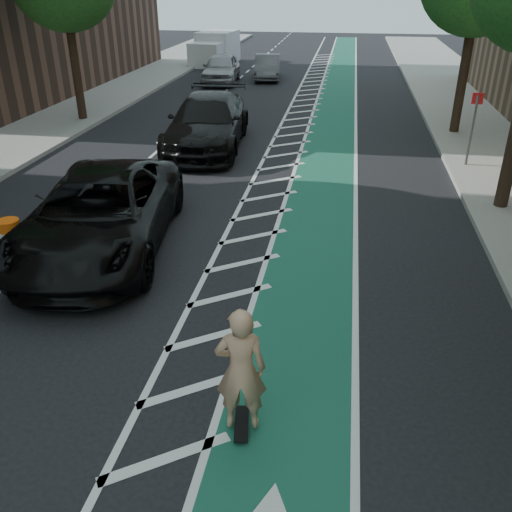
% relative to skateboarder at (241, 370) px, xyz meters
% --- Properties ---
extents(ground, '(120.00, 120.00, 0.00)m').
position_rel_skateboarder_xyz_m(ground, '(-2.40, 0.68, -1.05)').
color(ground, black).
rests_on(ground, ground).
extents(bike_lane, '(2.00, 90.00, 0.01)m').
position_rel_skateboarder_xyz_m(bike_lane, '(0.60, 10.68, -1.04)').
color(bike_lane, '#175343').
rests_on(bike_lane, ground).
extents(buffer_strip, '(1.40, 90.00, 0.01)m').
position_rel_skateboarder_xyz_m(buffer_strip, '(-0.90, 10.68, -1.05)').
color(buffer_strip, silver).
rests_on(buffer_strip, ground).
extents(curb_right, '(0.12, 90.00, 0.16)m').
position_rel_skateboarder_xyz_m(curb_right, '(4.65, 10.68, -0.97)').
color(curb_right, gray).
rests_on(curb_right, ground).
extents(curb_left, '(0.12, 90.00, 0.16)m').
position_rel_skateboarder_xyz_m(curb_left, '(-9.45, 10.68, -0.97)').
color(curb_left, gray).
rests_on(curb_left, ground).
extents(sign_post, '(0.35, 0.08, 2.47)m').
position_rel_skateboarder_xyz_m(sign_post, '(5.20, 12.68, 0.30)').
color(sign_post, '#4C4C4C').
rests_on(sign_post, ground).
extents(skateboard, '(0.30, 0.72, 0.09)m').
position_rel_skateboarder_xyz_m(skateboard, '(-0.00, 0.00, -0.97)').
color(skateboard, black).
rests_on(skateboard, ground).
extents(skateboarder, '(0.76, 0.56, 1.91)m').
position_rel_skateboarder_xyz_m(skateboarder, '(0.00, 0.00, 0.00)').
color(skateboarder, tan).
rests_on(skateboarder, skateboard).
extents(suv_near, '(3.81, 6.79, 1.79)m').
position_rel_skateboarder_xyz_m(suv_near, '(-4.26, 5.13, -0.15)').
color(suv_near, black).
rests_on(suv_near, ground).
extents(suv_far, '(3.09, 6.60, 1.86)m').
position_rel_skateboarder_xyz_m(suv_far, '(-3.87, 13.75, -0.12)').
color(suv_far, black).
rests_on(suv_far, ground).
extents(car_silver, '(2.38, 5.03, 1.66)m').
position_rel_skateboarder_xyz_m(car_silver, '(-6.38, 27.30, -0.22)').
color(car_silver, '#99989D').
rests_on(car_silver, ground).
extents(car_grey, '(1.96, 4.42, 1.41)m').
position_rel_skateboarder_xyz_m(car_grey, '(-3.86, 29.13, -0.35)').
color(car_grey, '#56575B').
rests_on(car_grey, ground).
extents(box_truck, '(2.81, 5.38, 2.16)m').
position_rel_skateboarder_xyz_m(box_truck, '(-8.56, 35.00, -0.06)').
color(box_truck, silver).
rests_on(box_truck, ground).
extents(barrel_a, '(0.63, 0.63, 0.86)m').
position_rel_skateboarder_xyz_m(barrel_a, '(-6.20, 4.48, -0.65)').
color(barrel_a, '#F2580C').
rests_on(barrel_a, ground).
extents(barrel_b, '(0.74, 0.74, 1.02)m').
position_rel_skateboarder_xyz_m(barrel_b, '(-4.20, 14.27, -0.57)').
color(barrel_b, '#FF490D').
rests_on(barrel_b, ground).
extents(barrel_c, '(0.65, 0.65, 0.89)m').
position_rel_skateboarder_xyz_m(barrel_c, '(-4.80, 19.68, -0.63)').
color(barrel_c, orange).
rests_on(barrel_c, ground).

